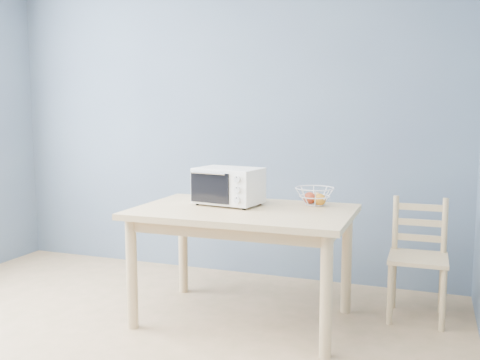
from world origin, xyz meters
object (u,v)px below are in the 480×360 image
(dining_chair, at_px, (418,260))
(fruit_basket, at_px, (315,196))
(dining_table, at_px, (243,224))
(toaster_oven, at_px, (226,185))

(dining_chair, bearing_deg, fruit_basket, -167.24)
(dining_table, height_order, toaster_oven, toaster_oven)
(dining_table, height_order, dining_chair, dining_chair)
(dining_chair, bearing_deg, toaster_oven, -165.06)
(toaster_oven, bearing_deg, fruit_basket, 27.38)
(dining_table, relative_size, fruit_basket, 4.34)
(toaster_oven, relative_size, dining_chair, 0.59)
(dining_table, bearing_deg, dining_chair, 22.51)
(toaster_oven, distance_m, fruit_basket, 0.60)
(toaster_oven, height_order, dining_chair, toaster_oven)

